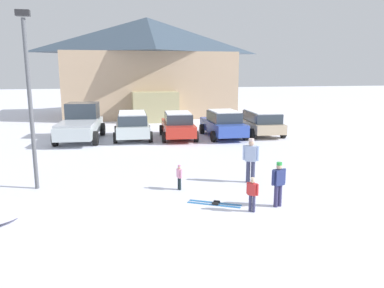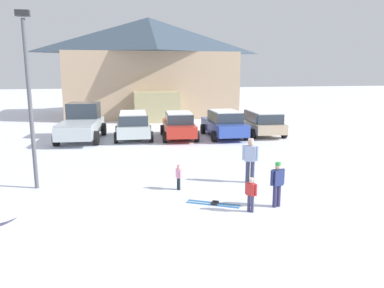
% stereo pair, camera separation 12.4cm
% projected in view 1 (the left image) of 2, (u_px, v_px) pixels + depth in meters
% --- Properties ---
extents(ground, '(160.00, 160.00, 0.00)m').
position_uv_depth(ground, '(290.00, 261.00, 8.24)').
color(ground, white).
extents(ski_lodge, '(15.26, 11.30, 8.79)m').
position_uv_depth(ski_lodge, '(148.00, 66.00, 34.55)').
color(ski_lodge, tan).
rests_on(ski_lodge, ground).
extents(parked_silver_wagon, '(2.35, 4.12, 1.63)m').
position_uv_depth(parked_silver_wagon, '(132.00, 125.00, 22.61)').
color(parked_silver_wagon, silver).
rests_on(parked_silver_wagon, ground).
extents(parked_red_sedan, '(2.33, 4.41, 1.63)m').
position_uv_depth(parked_red_sedan, '(178.00, 125.00, 22.84)').
color(parked_red_sedan, red).
rests_on(parked_red_sedan, ground).
extents(parked_blue_hatchback, '(2.23, 4.56, 1.68)m').
position_uv_depth(parked_blue_hatchback, '(223.00, 124.00, 23.25)').
color(parked_blue_hatchback, '#2F4AA7').
rests_on(parked_blue_hatchback, ground).
extents(parked_beige_suv, '(2.40, 4.23, 1.55)m').
position_uv_depth(parked_beige_suv, '(261.00, 122.00, 24.01)').
color(parked_beige_suv, tan).
rests_on(parked_beige_suv, ground).
extents(pickup_truck, '(2.82, 5.55, 2.15)m').
position_uv_depth(pickup_truck, '(81.00, 123.00, 22.39)').
color(pickup_truck, '#B3BEC1').
rests_on(pickup_truck, ground).
extents(skier_child_in_pink_snowsuit, '(0.18, 0.32, 0.89)m').
position_uv_depth(skier_child_in_pink_snowsuit, '(179.00, 176.00, 13.08)').
color(skier_child_in_pink_snowsuit, '#1A272B').
rests_on(skier_child_in_pink_snowsuit, ground).
extents(skier_teen_in_navy_coat, '(0.51, 0.29, 1.41)m').
position_uv_depth(skier_teen_in_navy_coat, '(279.00, 182.00, 11.40)').
color(skier_teen_in_navy_coat, '#302D55').
rests_on(skier_teen_in_navy_coat, ground).
extents(skier_adult_in_blue_parka, '(0.55, 0.41, 1.67)m').
position_uv_depth(skier_adult_in_blue_parka, '(251.00, 158.00, 13.85)').
color(skier_adult_in_blue_parka, '#373A58').
rests_on(skier_adult_in_blue_parka, ground).
extents(skier_child_in_red_jacket, '(0.28, 0.31, 1.05)m').
position_uv_depth(skier_child_in_red_jacket, '(252.00, 193.00, 11.02)').
color(skier_child_in_red_jacket, '#353558').
rests_on(skier_child_in_red_jacket, ground).
extents(pair_of_skis, '(1.63, 1.07, 0.08)m').
position_uv_depth(pair_of_skis, '(215.00, 203.00, 11.75)').
color(pair_of_skis, '#276FB5').
rests_on(pair_of_skis, ground).
extents(lamp_post, '(0.44, 0.24, 6.06)m').
position_uv_depth(lamp_post, '(29.00, 93.00, 12.66)').
color(lamp_post, '#515459').
rests_on(lamp_post, ground).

